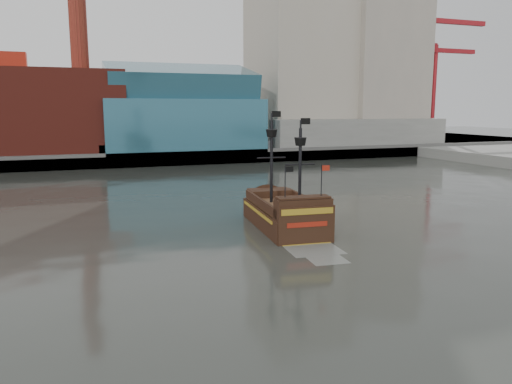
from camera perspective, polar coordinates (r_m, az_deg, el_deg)
name	(u,v)px	position (r m, az deg, el deg)	size (l,w,h in m)	color
ground	(261,280)	(30.91, 0.57, -10.06)	(400.00, 400.00, 0.00)	#2C2E29
promenade_far	(120,149)	(120.02, -15.31, 4.77)	(220.00, 60.00, 2.00)	slate
seawall	(135,160)	(90.75, -13.64, 3.58)	(220.00, 1.00, 2.60)	#4C4C49
skyline	(143,41)	(113.72, -12.78, 16.53)	(149.00, 45.00, 62.00)	brown
crane_a	(431,74)	(141.14, 19.36, 12.62)	(22.50, 4.00, 32.25)	slate
crane_b	(434,89)	(154.78, 19.69, 10.97)	(19.10, 4.00, 26.25)	slate
pirate_ship	(285,217)	(43.66, 3.30, -2.87)	(5.71, 14.87, 10.86)	black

